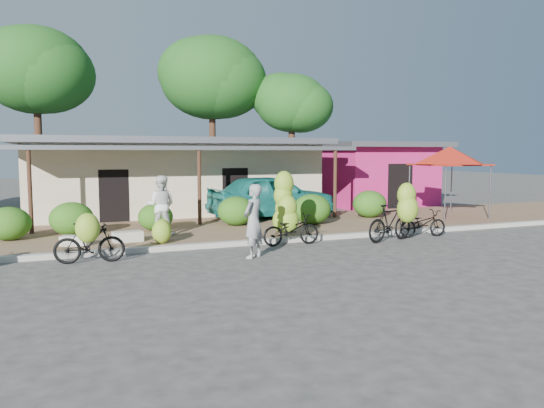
{
  "coord_description": "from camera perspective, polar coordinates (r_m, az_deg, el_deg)",
  "views": [
    {
      "loc": [
        -4.87,
        -12.63,
        2.74
      ],
      "look_at": [
        1.14,
        1.96,
        1.2
      ],
      "focal_mm": 35.0,
      "sensor_mm": 36.0,
      "label": 1
    }
  ],
  "objects": [
    {
      "name": "hedge_1",
      "position": [
        17.92,
        -20.76,
        -1.49
      ],
      "size": [
        1.36,
        1.22,
        1.06
      ],
      "primitive_type": "ellipsoid",
      "color": "#265914",
      "rests_on": "sidewalk"
    },
    {
      "name": "hedge_4",
      "position": [
        19.36,
        4.3,
        -0.56
      ],
      "size": [
        1.42,
        1.28,
        1.11
      ],
      "primitive_type": "ellipsoid",
      "color": "#265914",
      "rests_on": "sidewalk"
    },
    {
      "name": "red_canopy",
      "position": [
        22.5,
        18.56,
        4.96
      ],
      "size": [
        3.5,
        3.5,
        2.86
      ],
      "color": "#59595E",
      "rests_on": "sidewalk"
    },
    {
      "name": "sidewalk",
      "position": [
        18.48,
        -6.89,
        -2.8
      ],
      "size": [
        60.0,
        6.0,
        0.12
      ],
      "primitive_type": "cube",
      "color": "#926C4E",
      "rests_on": "ground"
    },
    {
      "name": "hedge_0",
      "position": [
        17.66,
        -26.48,
        -1.9
      ],
      "size": [
        1.29,
        1.16,
        1.01
      ],
      "primitive_type": "ellipsoid",
      "color": "#265914",
      "rests_on": "sidewalk"
    },
    {
      "name": "loose_banana_b",
      "position": [
        16.09,
        -11.69,
        -2.73
      ],
      "size": [
        0.53,
        0.45,
        0.66
      ],
      "primitive_type": "ellipsoid",
      "color": "#8CAB2A",
      "rests_on": "sidewalk"
    },
    {
      "name": "curb",
      "position": [
        15.64,
        -3.94,
        -4.25
      ],
      "size": [
        60.0,
        0.25,
        0.15
      ],
      "primitive_type": "cube",
      "color": "#A8A399",
      "rests_on": "ground"
    },
    {
      "name": "teal_van",
      "position": [
        21.16,
        -0.0,
        0.86
      ],
      "size": [
        5.33,
        2.51,
        1.76
      ],
      "primitive_type": "imported",
      "rotation": [
        0.0,
        0.0,
        1.66
      ],
      "color": "#19726A",
      "rests_on": "sidewalk"
    },
    {
      "name": "sack_far",
      "position": [
        15.98,
        -20.45,
        -3.71
      ],
      "size": [
        0.84,
        0.63,
        0.28
      ],
      "primitive_type": "cube",
      "rotation": [
        0.0,
        0.0,
        -0.38
      ],
      "color": "silver",
      "rests_on": "sidewalk"
    },
    {
      "name": "ground",
      "position": [
        13.81,
        -1.29,
        -5.88
      ],
      "size": [
        100.0,
        100.0,
        0.0
      ],
      "primitive_type": "plane",
      "color": "#3D3B39",
      "rests_on": "ground"
    },
    {
      "name": "loose_banana_a",
      "position": [
        15.6,
        -11.79,
        -2.92
      ],
      "size": [
        0.56,
        0.47,
        0.7
      ],
      "primitive_type": "ellipsoid",
      "color": "#8CAB2A",
      "rests_on": "sidewalk"
    },
    {
      "name": "shop_pink",
      "position": [
        28.2,
        10.67,
        3.31
      ],
      "size": [
        6.0,
        6.0,
        3.25
      ],
      "color": "#C21D73",
      "rests_on": "ground"
    },
    {
      "name": "tree_far_center",
      "position": [
        29.04,
        -24.47,
        13.15
      ],
      "size": [
        5.39,
        5.28,
        8.83
      ],
      "color": "#46271C",
      "rests_on": "ground"
    },
    {
      "name": "tree_center_right",
      "position": [
        30.66,
        -6.9,
        13.49
      ],
      "size": [
        5.83,
        5.76,
        9.18
      ],
      "color": "#46271C",
      "rests_on": "ground"
    },
    {
      "name": "loose_banana_c",
      "position": [
        17.21,
        1.84,
        -2.13
      ],
      "size": [
        0.5,
        0.43,
        0.63
      ],
      "primitive_type": "ellipsoid",
      "color": "#8CAB2A",
      "rests_on": "sidewalk"
    },
    {
      "name": "hedge_3",
      "position": [
        19.07,
        -3.88,
        -0.75
      ],
      "size": [
        1.34,
        1.21,
        1.05
      ],
      "primitive_type": "ellipsoid",
      "color": "#265914",
      "rests_on": "sidewalk"
    },
    {
      "name": "bike_right",
      "position": [
        16.58,
        13.1,
        -1.38
      ],
      "size": [
        2.0,
        1.42,
        1.85
      ],
      "rotation": [
        0.0,
        0.0,
        1.83
      ],
      "color": "black",
      "rests_on": "ground"
    },
    {
      "name": "hedge_2",
      "position": [
        18.22,
        -12.42,
        -1.37
      ],
      "size": [
        1.17,
        1.06,
        0.92
      ],
      "primitive_type": "ellipsoid",
      "color": "#265914",
      "rests_on": "sidewalk"
    },
    {
      "name": "sack_near",
      "position": [
        16.19,
        -15.26,
        -3.4
      ],
      "size": [
        0.89,
        0.51,
        0.3
      ],
      "primitive_type": "cube",
      "rotation": [
        0.0,
        0.0,
        0.13
      ],
      "color": "silver",
      "rests_on": "sidewalk"
    },
    {
      "name": "bike_far_right",
      "position": [
        17.84,
        15.91,
        -2.04
      ],
      "size": [
        1.72,
        0.7,
        0.89
      ],
      "rotation": [
        0.0,
        0.0,
        1.5
      ],
      "color": "black",
      "rests_on": "ground"
    },
    {
      "name": "vendor",
      "position": [
        13.76,
        -2.02,
        -1.85
      ],
      "size": [
        0.84,
        0.8,
        1.93
      ],
      "primitive_type": "imported",
      "rotation": [
        0.0,
        0.0,
        3.81
      ],
      "color": "gray",
      "rests_on": "ground"
    },
    {
      "name": "bike_left",
      "position": [
        13.77,
        -19.08,
        -3.68
      ],
      "size": [
        1.74,
        1.21,
        1.33
      ],
      "rotation": [
        0.0,
        0.0,
        1.47
      ],
      "color": "black",
      "rests_on": "ground"
    },
    {
      "name": "shop_main",
      "position": [
        24.08,
        -10.73,
        3.06
      ],
      "size": [
        13.0,
        8.5,
        3.35
      ],
      "color": "beige",
      "rests_on": "ground"
    },
    {
      "name": "bike_center",
      "position": [
        15.87,
        1.69,
        -1.27
      ],
      "size": [
        1.78,
        1.15,
        2.18
      ],
      "rotation": [
        0.0,
        0.0,
        1.56
      ],
      "color": "black",
      "rests_on": "ground"
    },
    {
      "name": "tree_near_right",
      "position": [
        29.97,
        1.72,
        10.96
      ],
      "size": [
        4.21,
        4.02,
        7.13
      ],
      "color": "#46271C",
      "rests_on": "ground"
    },
    {
      "name": "hedge_5",
      "position": [
        21.76,
        10.46,
        0.01
      ],
      "size": [
        1.39,
        1.25,
        1.09
      ],
      "primitive_type": "ellipsoid",
      "color": "#265914",
      "rests_on": "sidewalk"
    },
    {
      "name": "bystander",
      "position": [
        17.19,
        -11.86,
        -0.13
      ],
      "size": [
        1.13,
        1.03,
        1.89
      ],
      "primitive_type": "imported",
      "rotation": [
        0.0,
        0.0,
        2.71
      ],
      "color": "silver",
      "rests_on": "sidewalk"
    }
  ]
}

